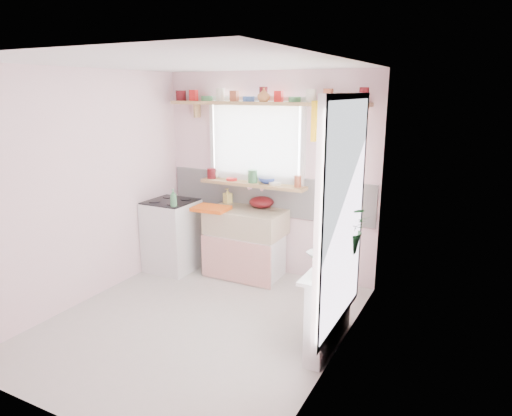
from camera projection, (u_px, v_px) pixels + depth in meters
The scene contains 19 objects.
room at pixel (294, 180), 4.70m from camera, with size 3.20×3.20×3.20m.
sink_unit at pixel (246, 243), 5.67m from camera, with size 0.95×0.65×1.11m.
cooker at pixel (172, 235), 5.88m from camera, with size 0.58×0.58×0.93m.
radiator_ledge at pixel (329, 305), 4.10m from camera, with size 0.22×0.95×0.78m.
windowsill at pixel (253, 184), 5.66m from camera, with size 1.40×0.22×0.04m, color tan.
pine_shelf at pixel (263, 103), 5.33m from camera, with size 2.52×0.24×0.04m, color tan.
shelf_crockery at pixel (262, 97), 5.32m from camera, with size 2.47×0.11×0.12m.
sill_crockery at pixel (253, 178), 5.64m from camera, with size 1.35×0.11×0.12m.
dish_tray at pixel (211, 208), 5.56m from camera, with size 0.42×0.32×0.04m, color orange.
colander at pixel (262, 202), 5.68m from camera, with size 0.31×0.31×0.14m, color #540E12.
jade_plant at pixel (349, 228), 4.27m from camera, with size 0.44×0.38×0.49m, color #245C28.
fruit_bowl at pixel (326, 256), 4.13m from camera, with size 0.31×0.31×0.08m, color white.
herb_pot at pixel (317, 266), 3.74m from camera, with size 0.11×0.07×0.20m, color #366729.
soap_bottle_sink at pixel (228, 196), 5.89m from camera, with size 0.09×0.09×0.20m, color #F2DC6B.
sill_cup at pixel (215, 174), 5.95m from camera, with size 0.13×0.13×0.10m, color beige.
sill_bowl at pixel (267, 180), 5.62m from camera, with size 0.21×0.21×0.07m, color #334AA6.
shelf_vase at pixel (264, 95), 5.24m from camera, with size 0.15×0.15×0.16m, color #AE6A35.
cooker_bottle at pixel (173, 198), 5.45m from camera, with size 0.08×0.08×0.21m, color #3E7D50.
fruit at pixel (327, 250), 4.12m from camera, with size 0.20×0.14×0.10m.
Camera 1 is at (2.43, -3.43, 2.27)m, focal length 32.00 mm.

